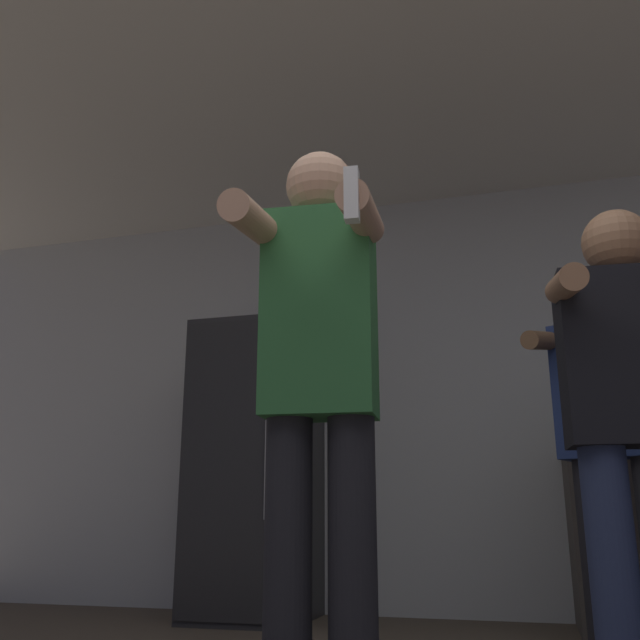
{
  "coord_description": "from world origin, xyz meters",
  "views": [
    {
      "loc": [
        0.41,
        -1.21,
        0.55
      ],
      "look_at": [
        -0.14,
        0.74,
        1.11
      ],
      "focal_mm": 40.0,
      "sensor_mm": 36.0,
      "label": 1
    }
  ],
  "objects_px": {
    "bottle_red_label": "(621,421)",
    "person_man_side": "(636,407)",
    "refrigerator": "(256,468)",
    "bottle_short_whiskey": "(581,423)",
    "person_spectator_back": "(614,431)",
    "person_woman_foreground": "(319,374)"
  },
  "relations": [
    {
      "from": "refrigerator",
      "to": "person_spectator_back",
      "type": "xyz_separation_m",
      "value": [
        1.88,
        -0.68,
        0.07
      ]
    },
    {
      "from": "refrigerator",
      "to": "person_man_side",
      "type": "relative_size",
      "value": 1.06
    },
    {
      "from": "bottle_red_label",
      "to": "bottle_short_whiskey",
      "type": "distance_m",
      "value": 0.2
    },
    {
      "from": "bottle_red_label",
      "to": "refrigerator",
      "type": "bearing_deg",
      "value": -179.08
    },
    {
      "from": "refrigerator",
      "to": "bottle_short_whiskey",
      "type": "xyz_separation_m",
      "value": [
        1.8,
        0.03,
        0.2
      ]
    },
    {
      "from": "bottle_red_label",
      "to": "bottle_short_whiskey",
      "type": "height_order",
      "value": "bottle_short_whiskey"
    },
    {
      "from": "person_woman_foreground",
      "to": "person_man_side",
      "type": "bearing_deg",
      "value": 28.93
    },
    {
      "from": "refrigerator",
      "to": "bottle_red_label",
      "type": "xyz_separation_m",
      "value": [
        2.0,
        0.03,
        0.2
      ]
    },
    {
      "from": "refrigerator",
      "to": "bottle_short_whiskey",
      "type": "distance_m",
      "value": 1.82
    },
    {
      "from": "bottle_red_label",
      "to": "person_spectator_back",
      "type": "bearing_deg",
      "value": -99.55
    },
    {
      "from": "person_woman_foreground",
      "to": "person_man_side",
      "type": "xyz_separation_m",
      "value": [
        0.9,
        0.5,
        -0.06
      ]
    },
    {
      "from": "bottle_red_label",
      "to": "bottle_short_whiskey",
      "type": "bearing_deg",
      "value": -180.0
    },
    {
      "from": "refrigerator",
      "to": "bottle_red_label",
      "type": "bearing_deg",
      "value": 0.92
    },
    {
      "from": "refrigerator",
      "to": "bottle_short_whiskey",
      "type": "relative_size",
      "value": 4.89
    },
    {
      "from": "bottle_short_whiskey",
      "to": "person_man_side",
      "type": "bearing_deg",
      "value": -87.85
    },
    {
      "from": "person_spectator_back",
      "to": "bottle_short_whiskey",
      "type": "bearing_deg",
      "value": 96.38
    },
    {
      "from": "refrigerator",
      "to": "person_man_side",
      "type": "bearing_deg",
      "value": -39.27
    },
    {
      "from": "bottle_red_label",
      "to": "person_man_side",
      "type": "relative_size",
      "value": 0.21
    },
    {
      "from": "bottle_short_whiskey",
      "to": "person_man_side",
      "type": "distance_m",
      "value": 1.56
    },
    {
      "from": "bottle_short_whiskey",
      "to": "person_woman_foreground",
      "type": "xyz_separation_m",
      "value": [
        -0.84,
        -2.05,
        -0.08
      ]
    },
    {
      "from": "person_woman_foreground",
      "to": "person_spectator_back",
      "type": "distance_m",
      "value": 1.63
    },
    {
      "from": "bottle_short_whiskey",
      "to": "person_woman_foreground",
      "type": "bearing_deg",
      "value": -112.3
    }
  ]
}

